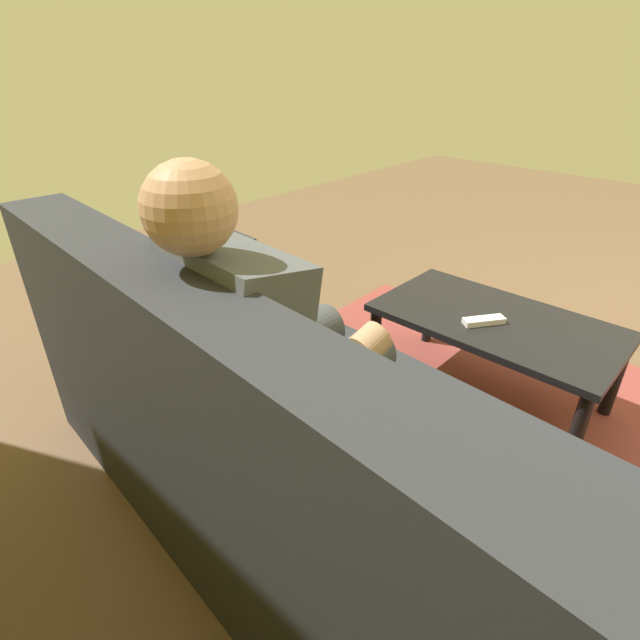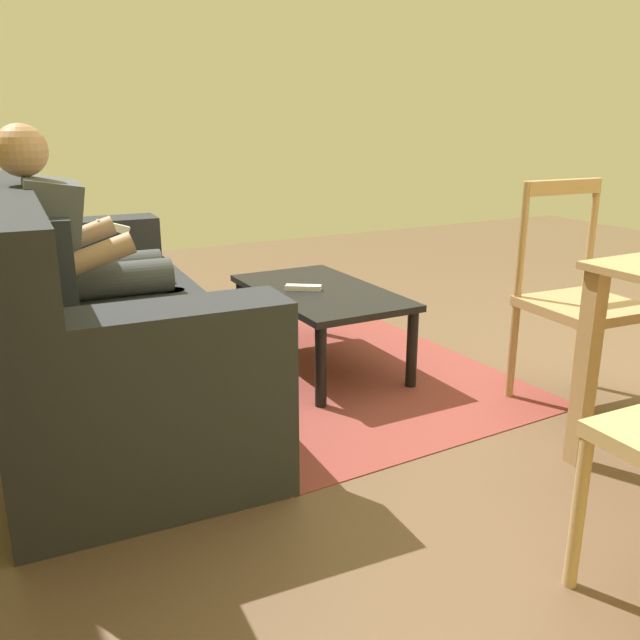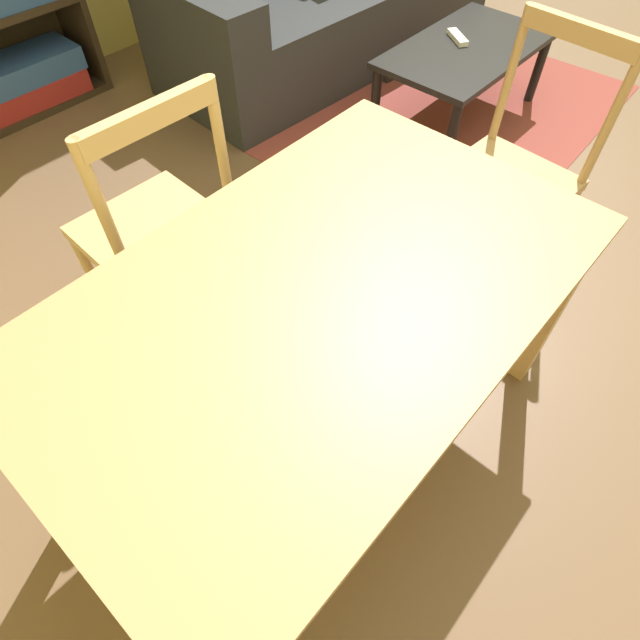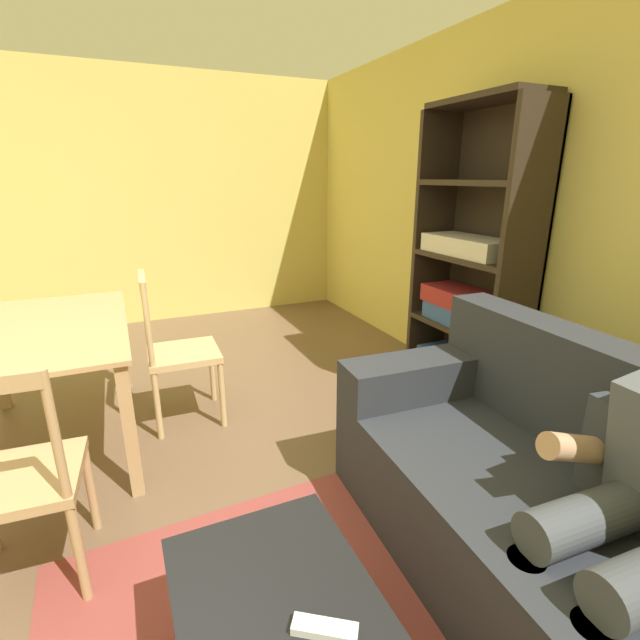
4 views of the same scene
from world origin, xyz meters
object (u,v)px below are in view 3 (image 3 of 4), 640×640
(tv_remote, at_px, (457,37))
(dining_table, at_px, (320,314))
(coffee_table, at_px, (466,56))
(dining_chair_facing_couch, at_px, (511,178))
(dining_chair_near_wall, at_px, (158,232))

(tv_remote, bearing_deg, dining_table, 56.99)
(dining_table, bearing_deg, tv_remote, 22.26)
(coffee_table, xyz_separation_m, dining_chair_facing_couch, (-0.91, -0.73, 0.11))
(tv_remote, bearing_deg, coffee_table, 110.94)
(coffee_table, height_order, tv_remote, tv_remote)
(dining_chair_facing_couch, bearing_deg, dining_chair_near_wall, 145.72)
(coffee_table, height_order, dining_chair_facing_couch, dining_chair_facing_couch)
(dining_chair_near_wall, bearing_deg, coffee_table, 0.59)
(coffee_table, distance_m, dining_chair_facing_couch, 1.17)
(coffee_table, relative_size, dining_chair_facing_couch, 1.03)
(tv_remote, height_order, dining_table, dining_table)
(dining_chair_near_wall, bearing_deg, dining_table, -89.91)
(dining_table, distance_m, dining_chair_near_wall, 0.72)
(coffee_table, relative_size, dining_chair_near_wall, 1.00)
(tv_remote, bearing_deg, dining_chair_facing_couch, 75.69)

